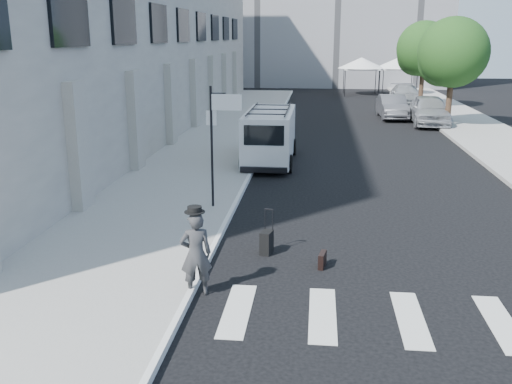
% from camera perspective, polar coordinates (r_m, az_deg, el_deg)
% --- Properties ---
extents(ground, '(120.00, 120.00, 0.00)m').
position_cam_1_polar(ground, '(13.64, 4.09, -6.20)').
color(ground, black).
rests_on(ground, ground).
extents(sidewalk_left, '(4.50, 48.00, 0.15)m').
position_cam_1_polar(sidewalk_left, '(29.48, -2.98, 5.73)').
color(sidewalk_left, gray).
rests_on(sidewalk_left, ground).
extents(sidewalk_right, '(4.00, 56.00, 0.15)m').
position_cam_1_polar(sidewalk_right, '(34.15, 20.83, 6.08)').
color(sidewalk_right, gray).
rests_on(sidewalk_right, ground).
extents(building_left, '(10.00, 44.00, 12.00)m').
position_cam_1_polar(building_left, '(32.93, -15.66, 16.57)').
color(building_left, gray).
rests_on(building_left, ground).
extents(sign_pole, '(1.03, 0.07, 3.50)m').
position_cam_1_polar(sign_pole, '(16.30, -3.68, 7.04)').
color(sign_pole, black).
rests_on(sign_pole, sidewalk_left).
extents(tree_near, '(3.80, 3.83, 6.03)m').
position_cam_1_polar(tree_near, '(33.61, 18.87, 12.82)').
color(tree_near, black).
rests_on(tree_near, ground).
extents(tree_far, '(3.80, 3.83, 6.03)m').
position_cam_1_polar(tree_far, '(42.45, 16.28, 13.39)').
color(tree_far, black).
rests_on(tree_far, ground).
extents(tent_left, '(4.00, 4.00, 3.20)m').
position_cam_1_polar(tent_left, '(50.86, 10.51, 12.55)').
color(tent_left, black).
rests_on(tent_left, ground).
extents(tent_right, '(4.00, 4.00, 3.20)m').
position_cam_1_polar(tent_right, '(51.68, 14.09, 12.39)').
color(tent_right, black).
rests_on(tent_right, ground).
extents(businessman, '(0.73, 0.59, 1.72)m').
position_cam_1_polar(businessman, '(11.32, -6.03, -6.20)').
color(businessman, '#313133').
rests_on(businessman, ground).
extents(briefcase, '(0.20, 0.45, 0.34)m').
position_cam_1_polar(briefcase, '(12.90, 6.65, -6.76)').
color(briefcase, black).
rests_on(briefcase, ground).
extents(suitcase, '(0.32, 0.43, 1.07)m').
position_cam_1_polar(suitcase, '(13.54, 1.07, -5.05)').
color(suitcase, black).
rests_on(suitcase, ground).
extents(cargo_van, '(1.99, 5.57, 2.11)m').
position_cam_1_polar(cargo_van, '(23.22, 1.42, 5.69)').
color(cargo_van, silver).
rests_on(cargo_van, ground).
extents(parked_car_a, '(2.26, 5.12, 1.72)m').
position_cam_1_polar(parked_car_a, '(34.69, 16.95, 7.85)').
color(parked_car_a, '#A1A4A9').
rests_on(parked_car_a, ground).
extents(parked_car_b, '(1.64, 4.41, 1.44)m').
position_cam_1_polar(parked_car_b, '(36.87, 13.47, 8.29)').
color(parked_car_b, '#4F5056').
rests_on(parked_car_b, ground).
extents(parked_car_c, '(2.20, 5.18, 1.49)m').
position_cam_1_polar(parked_car_c, '(44.06, 14.72, 9.33)').
color(parked_car_c, '#A2A5A9').
rests_on(parked_car_c, ground).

